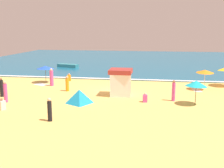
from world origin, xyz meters
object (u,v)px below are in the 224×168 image
beach_umbrella_0 (196,84)px  beachgoer_8 (52,78)px  beach_tent (79,96)px  small_boat_0 (68,66)px  beach_umbrella_4 (45,67)px  beachgoer_3 (2,105)px  beach_umbrella_5 (205,71)px  beachgoer_7 (145,98)px  beachgoer_4 (67,84)px  beachgoer_5 (174,91)px  lifeguard_cabana (121,82)px  beachgoer_2 (69,78)px  beachgoer_0 (5,92)px  beachgoer_1 (2,88)px  beachgoer_6 (50,110)px

beach_umbrella_0 → beachgoer_8: size_ratio=1.30×
beach_tent → small_boat_0: size_ratio=0.63×
beach_umbrella_0 → beach_tent: size_ratio=1.13×
beach_umbrella_4 → beachgoer_3: size_ratio=2.94×
small_boat_0 → beach_umbrella_4: bearing=-83.7°
beach_umbrella_5 → beachgoer_7: (-5.85, -5.82, -1.59)m
beachgoer_4 → beachgoer_5: bearing=-12.2°
lifeguard_cabana → beach_umbrella_4: bearing=153.4°
beachgoer_2 → beachgoer_5: beachgoer_5 is taller
lifeguard_cabana → beach_umbrella_0: size_ratio=0.99×
beach_tent → beachgoer_0: bearing=-174.0°
beach_umbrella_4 → beach_tent: bearing=-52.1°
beachgoer_2 → small_boat_0: (-3.70, 10.86, -0.04)m
beachgoer_1 → small_boat_0: 19.52m
beach_tent → small_boat_0: beach_tent is taller
beach_umbrella_4 → beachgoer_7: size_ratio=3.29×
beachgoer_7 → beach_umbrella_5: bearing=44.8°
beach_tent → beachgoer_2: size_ratio=2.43×
beach_tent → beachgoer_2: (-4.04, 9.77, -0.20)m
beachgoer_4 → beachgoer_8: 3.47m
beach_umbrella_5 → beach_tent: size_ratio=0.96×
beachgoer_2 → beachgoer_6: size_ratio=0.56×
beachgoer_5 → beachgoer_7: size_ratio=2.22×
beachgoer_0 → beachgoer_8: size_ratio=0.95×
beach_umbrella_5 → beachgoer_0: bearing=-156.4°
lifeguard_cabana → beachgoer_4: size_ratio=1.61×
beachgoer_4 → beachgoer_7: bearing=-21.0°
lifeguard_cabana → beachgoer_4: 5.69m
beach_umbrella_4 → beach_tent: (6.37, -8.19, -1.22)m
beachgoer_6 → beachgoer_8: (-4.32, 11.47, 0.12)m
beach_umbrella_4 → beach_umbrella_5: (17.74, -1.10, 0.14)m
beachgoer_4 → beachgoer_1: bearing=-148.8°
beachgoer_6 → small_boat_0: size_ratio=0.46×
lifeguard_cabana → beachgoer_2: bearing=138.4°
lifeguard_cabana → beachgoer_3: lifeguard_cabana is taller
beachgoer_4 → small_boat_0: 17.13m
beachgoer_4 → beachgoer_7: (8.01, -3.07, -0.39)m
beach_tent → beachgoer_0: 6.43m
beachgoer_4 → beach_umbrella_4: bearing=135.2°
beach_umbrella_0 → beachgoer_1: 17.54m
beachgoer_6 → beachgoer_2: bearing=102.7°
beach_umbrella_4 → beachgoer_4: (3.88, -3.85, -1.07)m
beachgoer_2 → beachgoer_8: size_ratio=0.47×
beachgoer_7 → beachgoer_8: size_ratio=0.43×
beachgoer_2 → beachgoer_8: (-1.02, -3.11, 0.52)m
beachgoer_5 → beachgoer_4: bearing=167.8°
lifeguard_cabana → beachgoer_4: bearing=170.9°
lifeguard_cabana → beachgoer_7: (2.42, -2.18, -0.93)m
beach_umbrella_4 → beach_umbrella_5: 17.78m
beachgoer_4 → beachgoer_6: bearing=-79.2°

